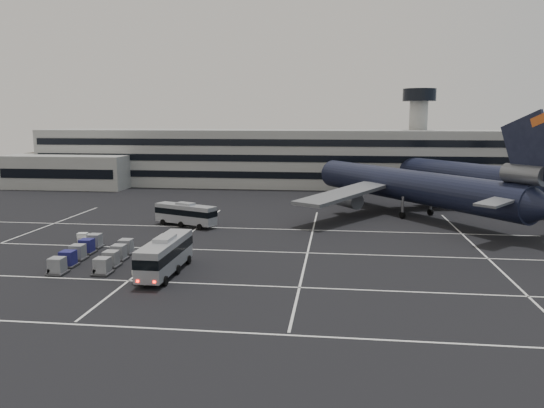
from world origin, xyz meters
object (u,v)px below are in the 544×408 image
at_px(bus_near, 165,254).
at_px(trijet_main, 412,186).
at_px(uld_cluster, 94,254).
at_px(tug_a, 85,239).
at_px(bus_far, 186,213).

bearing_deg(bus_near, trijet_main, 52.23).
bearing_deg(uld_cluster, bus_near, -21.28).
xyz_separation_m(bus_near, tug_a, (-15.48, 12.35, -1.59)).
xyz_separation_m(bus_near, uld_cluster, (-10.15, 3.95, -1.39)).
relative_size(bus_near, bus_far, 1.11).
relative_size(trijet_main, bus_far, 4.67).
relative_size(trijet_main, bus_near, 4.21).
height_order(trijet_main, uld_cluster, trijet_main).
height_order(bus_near, tug_a, bus_near).
relative_size(bus_near, tug_a, 4.49).
distance_m(bus_near, bus_far, 26.17).
relative_size(tug_a, uld_cluster, 0.19).
xyz_separation_m(trijet_main, bus_far, (-36.59, -13.99, -3.19)).
height_order(bus_far, uld_cluster, bus_far).
relative_size(trijet_main, uld_cluster, 3.52).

